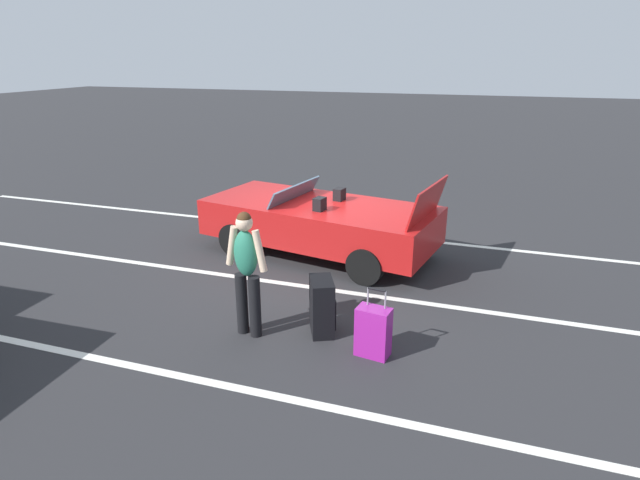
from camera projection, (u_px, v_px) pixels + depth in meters
ground_plane at (320, 253)px, 9.48m from camera, size 80.00×80.00×0.00m
lot_line_near at (339, 232)px, 10.61m from camera, size 18.00×0.12×0.01m
lot_line_mid at (291, 284)px, 8.20m from camera, size 18.00×0.12×0.01m
lot_line_far at (203, 381)px, 5.78m from camera, size 18.00×0.12×0.01m
convertible_car at (310, 221)px, 9.37m from camera, size 4.39×2.49×1.53m
suitcase_large_black at (322, 306)px, 6.69m from camera, size 0.46×0.55×0.74m
suitcase_medium_bright at (373, 332)px, 6.19m from camera, size 0.43×0.30×0.85m
traveler_person at (246, 268)px, 6.46m from camera, size 0.61×0.27×1.65m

